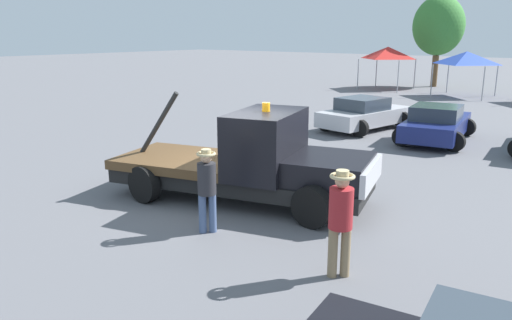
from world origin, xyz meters
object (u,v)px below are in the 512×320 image
(tree_left, at_px, (439,26))
(canopy_tent_blue, at_px, (467,58))
(parked_car_silver, at_px, (364,114))
(parked_car_navy, at_px, (436,124))
(person_near_truck, at_px, (341,215))
(tow_truck, at_px, (254,163))
(canopy_tent_red, at_px, (388,53))
(person_at_hood, at_px, (207,184))

(tree_left, bearing_deg, canopy_tent_blue, -53.64)
(parked_car_silver, relative_size, parked_car_navy, 0.97)
(person_near_truck, bearing_deg, canopy_tent_blue, -32.81)
(tow_truck, bearing_deg, parked_car_navy, 68.29)
(tow_truck, relative_size, parked_car_silver, 1.44)
(person_near_truck, distance_m, parked_car_silver, 13.22)
(person_near_truck, height_order, canopy_tent_red, canopy_tent_red)
(person_near_truck, bearing_deg, tow_truck, 13.46)
(parked_car_navy, height_order, canopy_tent_blue, canopy_tent_blue)
(parked_car_silver, bearing_deg, person_at_hood, -158.18)
(canopy_tent_red, xyz_separation_m, canopy_tent_blue, (5.62, -1.01, -0.15))
(canopy_tent_blue, bearing_deg, person_at_hood, -84.05)
(canopy_tent_red, bearing_deg, tow_truck, -72.46)
(person_at_hood, xyz_separation_m, tree_left, (-6.26, 30.79, 3.36))
(tow_truck, xyz_separation_m, parked_car_navy, (1.00, 9.46, -0.28))
(tow_truck, bearing_deg, person_near_truck, -47.05)
(tow_truck, xyz_separation_m, canopy_tent_red, (-7.87, 24.92, 1.60))
(tow_truck, height_order, tree_left, tree_left)
(tow_truck, xyz_separation_m, person_near_truck, (3.43, -2.09, 0.13))
(parked_car_silver, xyz_separation_m, canopy_tent_blue, (-0.15, 13.99, 1.73))
(person_near_truck, xyz_separation_m, parked_car_navy, (-2.43, 11.56, -0.42))
(tow_truck, bearing_deg, tree_left, 85.77)
(canopy_tent_red, relative_size, tree_left, 0.46)
(parked_car_navy, bearing_deg, person_near_truck, -177.23)
(parked_car_navy, xyz_separation_m, canopy_tent_blue, (-3.26, 14.44, 1.73))
(person_at_hood, distance_m, canopy_tent_blue, 26.14)
(tow_truck, distance_m, person_at_hood, 2.11)
(person_at_hood, distance_m, canopy_tent_red, 28.27)
(person_near_truck, height_order, person_at_hood, person_near_truck)
(parked_car_navy, relative_size, canopy_tent_blue, 1.51)
(canopy_tent_red, bearing_deg, person_at_hood, -72.85)
(canopy_tent_red, bearing_deg, parked_car_navy, -60.13)
(canopy_tent_blue, distance_m, tree_left, 6.31)
(canopy_tent_blue, bearing_deg, tree_left, 126.36)
(tow_truck, bearing_deg, parked_car_silver, 86.32)
(tow_truck, relative_size, tree_left, 1.00)
(tow_truck, height_order, person_near_truck, tow_truck)
(parked_car_silver, bearing_deg, canopy_tent_red, 30.80)
(tow_truck, xyz_separation_m, canopy_tent_blue, (-2.25, 23.90, 1.45))
(person_at_hood, xyz_separation_m, canopy_tent_red, (-8.33, 26.98, 1.52))
(parked_car_navy, distance_m, canopy_tent_blue, 14.90)
(tow_truck, relative_size, canopy_tent_red, 2.16)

